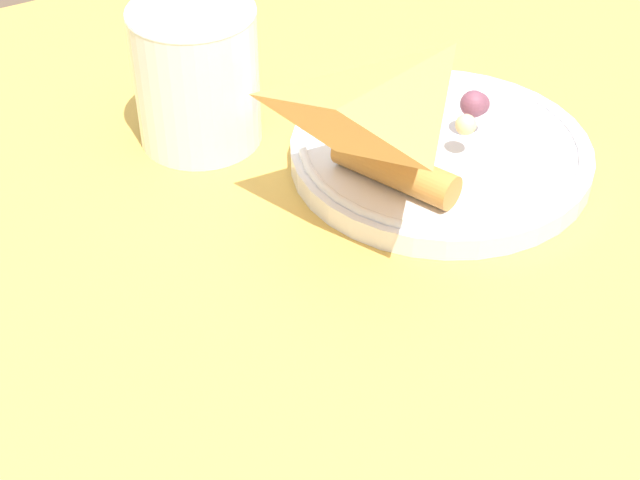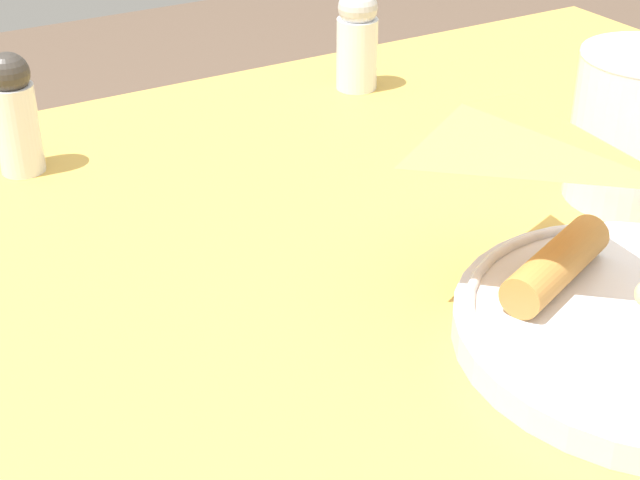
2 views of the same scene
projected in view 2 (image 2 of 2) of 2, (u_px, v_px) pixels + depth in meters
milk_glass at (639, 130)px, 0.65m from camera, size 0.09×0.09×0.10m
salt_shaker at (357, 39)px, 0.83m from camera, size 0.04×0.04×0.09m
pepper_shaker at (15, 113)px, 0.69m from camera, size 0.03×0.03×0.09m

